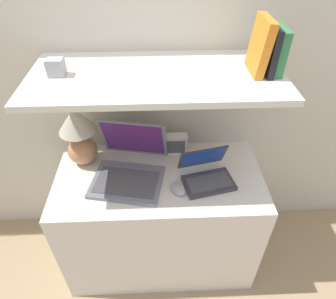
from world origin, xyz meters
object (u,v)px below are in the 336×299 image
object	(u,v)px
router_box	(175,144)
book_orange	(261,46)
table_lamp	(79,134)
computer_mouse	(179,189)
laptop_small	(207,174)
shelf_gadget	(57,67)
book_black	(270,49)
book_green	(278,50)
laptop_large	(130,167)

from	to	relation	value
router_box	book_orange	world-z (taller)	book_orange
table_lamp	router_box	size ratio (longest dim) A/B	2.44
computer_mouse	laptop_small	bearing A→B (deg)	26.45
table_lamp	book_orange	xyz separation A→B (m)	(0.83, -0.07, 0.47)
table_lamp	computer_mouse	bearing A→B (deg)	-26.10
book_orange	shelf_gadget	bearing A→B (deg)	180.00
router_box	book_black	size ratio (longest dim) A/B	0.72
laptop_small	book_green	distance (m)	0.66
book_green	shelf_gadget	bearing A→B (deg)	180.00
shelf_gadget	book_green	bearing A→B (deg)	0.00
laptop_small	router_box	xyz separation A→B (m)	(-0.15, 0.22, 0.02)
book_green	book_orange	bearing A→B (deg)	180.00
shelf_gadget	laptop_small	bearing A→B (deg)	-8.67
computer_mouse	book_green	distance (m)	0.76
laptop_small	router_box	size ratio (longest dim) A/B	2.08
book_black	shelf_gadget	bearing A→B (deg)	180.00
table_lamp	computer_mouse	distance (m)	0.58
laptop_small	shelf_gadget	bearing A→B (deg)	171.33
laptop_small	book_green	xyz separation A→B (m)	(0.25, 0.10, 0.60)
laptop_large	book_green	distance (m)	0.87
laptop_large	book_orange	xyz separation A→B (m)	(0.57, 0.05, 0.60)
book_green	shelf_gadget	size ratio (longest dim) A/B	2.58
table_lamp	book_black	xyz separation A→B (m)	(0.87, -0.07, 0.46)
laptop_small	laptop_large	bearing A→B (deg)	172.73
book_orange	shelf_gadget	distance (m)	0.84
shelf_gadget	laptop_large	bearing A→B (deg)	-10.77
laptop_large	router_box	xyz separation A→B (m)	(0.24, 0.17, 0.00)
book_green	laptop_small	bearing A→B (deg)	-158.56
laptop_large	book_black	distance (m)	0.85
table_lamp	computer_mouse	xyz separation A→B (m)	(0.50, -0.24, -0.17)
book_black	laptop_large	bearing A→B (deg)	-175.39
laptop_large	book_black	size ratio (longest dim) A/B	2.20
laptop_small	book_green	bearing A→B (deg)	21.44
table_lamp	computer_mouse	world-z (taller)	table_lamp
book_black	table_lamp	bearing A→B (deg)	175.37
router_box	shelf_gadget	size ratio (longest dim) A/B	1.95
table_lamp	shelf_gadget	distance (m)	0.40
laptop_large	shelf_gadget	bearing A→B (deg)	169.23
table_lamp	laptop_small	world-z (taller)	table_lamp
router_box	shelf_gadget	xyz separation A→B (m)	(-0.50, -0.12, 0.52)
table_lamp	laptop_large	bearing A→B (deg)	-25.17
table_lamp	book_black	bearing A→B (deg)	-4.63
table_lamp	book_orange	size ratio (longest dim) A/B	1.53
table_lamp	book_orange	distance (m)	0.96
table_lamp	book_orange	world-z (taller)	book_orange
router_box	shelf_gadget	distance (m)	0.74
book_orange	router_box	bearing A→B (deg)	159.38
book_black	shelf_gadget	xyz separation A→B (m)	(-0.87, 0.00, -0.06)
laptop_small	book_orange	world-z (taller)	book_orange
book_black	router_box	bearing A→B (deg)	161.45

